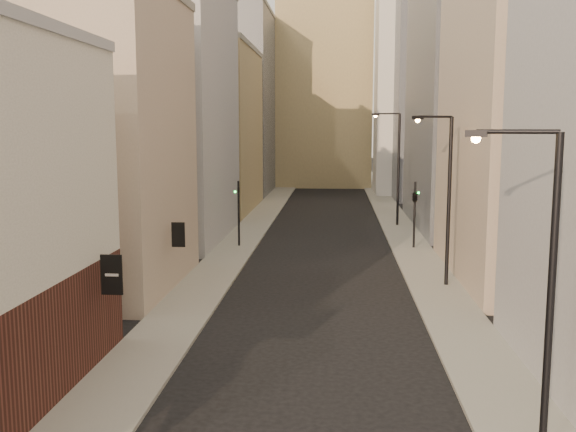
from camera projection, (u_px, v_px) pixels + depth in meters
The scene contains 15 objects.
sidewalk_left at pixel (262, 216), 64.42m from camera, with size 3.00×140.00×0.15m, color gray.
sidewalk_right at pixel (392, 217), 63.46m from camera, with size 3.00×140.00×0.15m, color gray.
left_bldg_beige at pixel (101, 145), 35.09m from camera, with size 8.00×12.00×16.00m, color tan.
left_bldg_grey at pixel (173, 114), 50.62m from camera, with size 8.00×16.00×20.00m, color #9A9BA0.
left_bldg_tan at pixel (216, 131), 68.60m from camera, with size 8.00×18.00×17.00m, color #9D8A5F.
left_bldg_wingrid at pixel (243, 104), 87.87m from camera, with size 8.00×20.00×24.00m, color gray.
right_bldg_beige at pixel (530, 109), 36.99m from camera, with size 8.00×16.00×20.00m, color tan.
right_bldg_wingrid at pixel (464, 81), 56.33m from camera, with size 8.00×20.00×26.00m, color gray.
clock_tower at pixel (325, 70), 98.13m from camera, with size 14.00×14.00×44.90m.
white_tower at pixel (407, 52), 83.35m from camera, with size 8.00×8.00×41.50m.
streetlamp_near at pixel (542, 282), 16.14m from camera, with size 2.28×0.85×8.92m.
streetlamp_mid at pixel (445, 191), 35.38m from camera, with size 2.36×1.18×9.58m.
streetlamp_far at pixel (396, 162), 57.51m from camera, with size 2.54×1.17×10.21m.
traffic_light_left at pixel (239, 200), 47.60m from camera, with size 0.55×0.43×5.00m.
traffic_light_right at pixel (415, 197), 46.80m from camera, with size 0.80×0.80×5.00m.
Camera 1 is at (0.88, -8.43, 8.99)m, focal length 40.00 mm.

